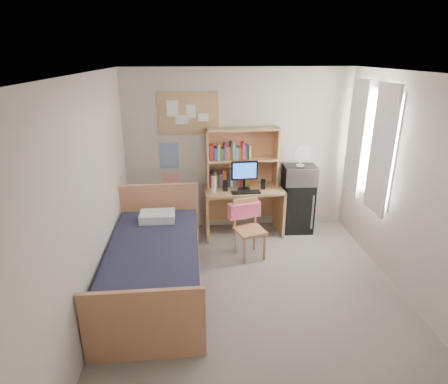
{
  "coord_description": "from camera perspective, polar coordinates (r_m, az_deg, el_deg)",
  "views": [
    {
      "loc": [
        -0.68,
        -3.75,
        2.78
      ],
      "look_at": [
        -0.29,
        1.2,
        0.94
      ],
      "focal_mm": 30.0,
      "sensor_mm": 36.0,
      "label": 1
    }
  ],
  "objects": [
    {
      "name": "curtain_right",
      "position": [
        5.99,
        19.47,
        7.82
      ],
      "size": [
        0.04,
        0.55,
        1.7
      ],
      "primitive_type": "cube",
      "color": "white",
      "rests_on": "wall_right"
    },
    {
      "name": "desk_fan",
      "position": [
        6.0,
        11.64,
        5.38
      ],
      "size": [
        0.26,
        0.26,
        0.32
      ],
      "primitive_type": "cylinder",
      "rotation": [
        0.0,
        0.0,
        -0.03
      ],
      "color": "white",
      "rests_on": "microwave"
    },
    {
      "name": "window_unit",
      "position": [
        5.64,
        21.33,
        6.88
      ],
      "size": [
        0.1,
        1.4,
        1.7
      ],
      "primitive_type": "cube",
      "color": "white",
      "rests_on": "wall_right"
    },
    {
      "name": "wall_left",
      "position": [
        4.19,
        -19.64,
        -1.62
      ],
      "size": [
        0.04,
        4.2,
        2.6
      ],
      "primitive_type": "cube",
      "color": "beige",
      "rests_on": "floor"
    },
    {
      "name": "speaker_right",
      "position": [
        5.91,
        5.95,
        1.19
      ],
      "size": [
        0.07,
        0.07,
        0.16
      ],
      "primitive_type": "cube",
      "rotation": [
        0.0,
        0.0,
        0.06
      ],
      "color": "black",
      "rests_on": "desk"
    },
    {
      "name": "poster_wave",
      "position": [
        6.06,
        -8.33,
        5.49
      ],
      "size": [
        0.3,
        0.01,
        0.42
      ],
      "primitive_type": "cube",
      "color": "#26529A",
      "rests_on": "wall_back"
    },
    {
      "name": "bulletin_board",
      "position": [
        5.9,
        -5.5,
        11.87
      ],
      "size": [
        0.94,
        0.03,
        0.64
      ],
      "primitive_type": "cube",
      "color": "tan",
      "rests_on": "wall_back"
    },
    {
      "name": "hutch",
      "position": [
        5.92,
        2.77,
        5.25
      ],
      "size": [
        1.15,
        0.36,
        0.93
      ],
      "primitive_type": "cube",
      "rotation": [
        0.0,
        0.0,
        0.06
      ],
      "color": "tan",
      "rests_on": "desk"
    },
    {
      "name": "microwave",
      "position": [
        6.09,
        11.44,
        2.6
      ],
      "size": [
        0.52,
        0.4,
        0.3
      ],
      "primitive_type": "cube",
      "rotation": [
        0.0,
        0.0,
        -0.03
      ],
      "color": "#B5B5BA",
      "rests_on": "mini_fridge"
    },
    {
      "name": "speaker_left",
      "position": [
        5.79,
        0.18,
        0.96
      ],
      "size": [
        0.07,
        0.07,
        0.17
      ],
      "primitive_type": "cube",
      "rotation": [
        0.0,
        0.0,
        0.06
      ],
      "color": "black",
      "rests_on": "desk"
    },
    {
      "name": "bed",
      "position": [
        4.76,
        -10.53,
        -11.36
      ],
      "size": [
        1.15,
        2.25,
        0.61
      ],
      "primitive_type": "cube",
      "rotation": [
        0.0,
        0.0,
        0.01
      ],
      "color": "#1B1C30",
      "rests_on": "floor"
    },
    {
      "name": "desk_chair",
      "position": [
        5.35,
        3.97,
        -5.81
      ],
      "size": [
        0.54,
        0.54,
        0.85
      ],
      "primitive_type": "cube",
      "rotation": [
        0.0,
        0.0,
        0.32
      ],
      "color": "tan",
      "rests_on": "floor"
    },
    {
      "name": "keyboard",
      "position": [
        5.74,
        3.34,
        -0.04
      ],
      "size": [
        0.45,
        0.17,
        0.02
      ],
      "primitive_type": "cube",
      "rotation": [
        0.0,
        0.0,
        0.06
      ],
      "color": "black",
      "rests_on": "desk"
    },
    {
      "name": "hoodie",
      "position": [
        5.42,
        3.09,
        -2.73
      ],
      "size": [
        0.49,
        0.28,
        0.23
      ],
      "primitive_type": "cube",
      "rotation": [
        0.0,
        0.0,
        0.32
      ],
      "color": "#FA5F86",
      "rests_on": "desk_chair"
    },
    {
      "name": "water_bottle",
      "position": [
        5.72,
        -1.55,
        1.16
      ],
      "size": [
        0.08,
        0.08,
        0.25
      ],
      "primitive_type": "cylinder",
      "rotation": [
        0.0,
        0.0,
        0.06
      ],
      "color": "white",
      "rests_on": "desk"
    },
    {
      "name": "curtain_left",
      "position": [
        5.28,
        22.83,
        5.83
      ],
      "size": [
        0.04,
        0.55,
        1.7
      ],
      "primitive_type": "cube",
      "color": "white",
      "rests_on": "wall_right"
    },
    {
      "name": "poster_japan",
      "position": [
        6.19,
        -8.11,
        1.29
      ],
      "size": [
        0.28,
        0.01,
        0.36
      ],
      "primitive_type": "cube",
      "color": "#EE4A2A",
      "rests_on": "wall_back"
    },
    {
      "name": "desk",
      "position": [
        6.07,
        2.9,
        -2.92
      ],
      "size": [
        1.28,
        0.7,
        0.78
      ],
      "primitive_type": "cube",
      "rotation": [
        0.0,
        0.0,
        0.06
      ],
      "color": "tan",
      "rests_on": "floor"
    },
    {
      "name": "floor",
      "position": [
        4.73,
        4.88,
        -15.92
      ],
      "size": [
        3.6,
        4.2,
        0.02
      ],
      "primitive_type": "cube",
      "color": "gray",
      "rests_on": "ground"
    },
    {
      "name": "mini_fridge",
      "position": [
        6.29,
        11.04,
        -2.18
      ],
      "size": [
        0.5,
        0.5,
        0.82
      ],
      "primitive_type": "cube",
      "rotation": [
        0.0,
        0.0,
        -0.03
      ],
      "color": "black",
      "rests_on": "floor"
    },
    {
      "name": "wall_back",
      "position": [
        6.08,
        2.11,
        6.23
      ],
      "size": [
        3.6,
        0.04,
        2.6
      ],
      "primitive_type": "cube",
      "color": "beige",
      "rests_on": "floor"
    },
    {
      "name": "wall_right",
      "position": [
        4.74,
        27.41,
        -0.25
      ],
      "size": [
        0.04,
        4.2,
        2.6
      ],
      "primitive_type": "cube",
      "color": "beige",
      "rests_on": "floor"
    },
    {
      "name": "monitor",
      "position": [
        5.8,
        3.12,
        2.39
      ],
      "size": [
        0.42,
        0.06,
        0.44
      ],
      "primitive_type": "cube",
      "rotation": [
        0.0,
        0.0,
        0.06
      ],
      "color": "black",
      "rests_on": "desk"
    },
    {
      "name": "pillow",
      "position": [
        5.25,
        -10.13,
        -3.68
      ],
      "size": [
        0.48,
        0.34,
        0.11
      ],
      "primitive_type": "cube",
      "rotation": [
        0.0,
        0.0,
        0.01
      ],
      "color": "white",
      "rests_on": "bed"
    },
    {
      "name": "ceiling",
      "position": [
        3.82,
        6.1,
        17.51
      ],
      "size": [
        3.6,
        4.2,
        0.02
      ],
      "primitive_type": "cube",
      "color": "white",
      "rests_on": "wall_back"
    },
    {
      "name": "wall_front",
      "position": [
        2.32,
        14.63,
        -20.1
      ],
      "size": [
        3.6,
        0.04,
        2.6
      ],
      "primitive_type": "cube",
      "color": "beige",
      "rests_on": "floor"
    }
  ]
}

